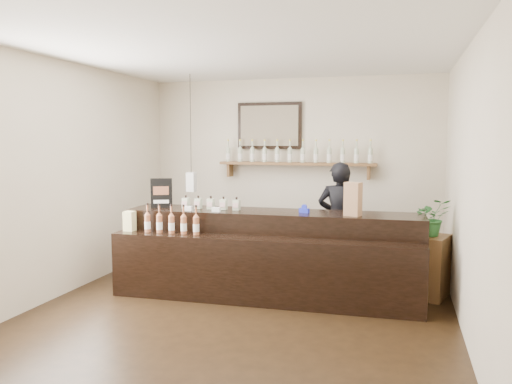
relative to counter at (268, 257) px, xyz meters
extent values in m
plane|color=black|center=(-0.14, -0.57, -0.47)|extent=(5.00, 5.00, 0.00)
plane|color=beige|center=(-0.14, 1.93, 0.93)|extent=(4.50, 0.00, 4.50)
plane|color=beige|center=(-0.14, -3.07, 0.93)|extent=(4.50, 0.00, 4.50)
plane|color=beige|center=(-2.39, -0.57, 0.93)|extent=(0.00, 5.00, 5.00)
plane|color=beige|center=(2.11, -0.57, 0.93)|extent=(0.00, 5.00, 5.00)
plane|color=white|center=(-0.14, -0.57, 2.33)|extent=(5.00, 5.00, 0.00)
cube|color=brown|center=(-0.04, 1.80, 1.03)|extent=(2.40, 0.25, 0.04)
cube|color=brown|center=(-1.12, 1.83, 0.91)|extent=(0.04, 0.20, 0.20)
cube|color=brown|center=(1.04, 1.83, 0.91)|extent=(0.04, 0.20, 0.20)
cube|color=black|center=(-0.49, 1.90, 1.61)|extent=(1.02, 0.04, 0.72)
cube|color=brown|center=(-0.49, 1.88, 1.61)|extent=(0.92, 0.01, 0.62)
cube|color=white|center=(-1.44, 1.03, 0.78)|extent=(0.12, 0.12, 0.28)
cylinder|color=black|center=(-1.44, 1.03, 1.63)|extent=(0.01, 0.01, 1.41)
cylinder|color=beige|center=(-1.14, 1.80, 1.15)|extent=(0.07, 0.07, 0.20)
cone|color=beige|center=(-1.14, 1.80, 1.28)|extent=(0.07, 0.07, 0.05)
cylinder|color=beige|center=(-1.14, 1.80, 1.34)|extent=(0.02, 0.02, 0.07)
cylinder|color=gold|center=(-1.14, 1.80, 1.39)|extent=(0.03, 0.03, 0.02)
cylinder|color=white|center=(-1.14, 1.80, 1.13)|extent=(0.07, 0.07, 0.09)
cylinder|color=beige|center=(-0.94, 1.80, 1.15)|extent=(0.07, 0.07, 0.20)
cone|color=beige|center=(-0.94, 1.80, 1.28)|extent=(0.07, 0.07, 0.05)
cylinder|color=beige|center=(-0.94, 1.80, 1.34)|extent=(0.02, 0.02, 0.07)
cylinder|color=gold|center=(-0.94, 1.80, 1.39)|extent=(0.03, 0.03, 0.02)
cylinder|color=white|center=(-0.94, 1.80, 1.13)|extent=(0.07, 0.07, 0.09)
cylinder|color=beige|center=(-0.74, 1.80, 1.15)|extent=(0.07, 0.07, 0.20)
cone|color=beige|center=(-0.74, 1.80, 1.28)|extent=(0.07, 0.07, 0.05)
cylinder|color=beige|center=(-0.74, 1.80, 1.34)|extent=(0.02, 0.02, 0.07)
cylinder|color=gold|center=(-0.74, 1.80, 1.39)|extent=(0.03, 0.03, 0.02)
cylinder|color=white|center=(-0.74, 1.80, 1.13)|extent=(0.07, 0.07, 0.09)
cylinder|color=beige|center=(-0.54, 1.80, 1.15)|extent=(0.07, 0.07, 0.20)
cone|color=beige|center=(-0.54, 1.80, 1.28)|extent=(0.07, 0.07, 0.05)
cylinder|color=beige|center=(-0.54, 1.80, 1.34)|extent=(0.02, 0.02, 0.07)
cylinder|color=gold|center=(-0.54, 1.80, 1.39)|extent=(0.03, 0.03, 0.02)
cylinder|color=white|center=(-0.54, 1.80, 1.13)|extent=(0.07, 0.07, 0.09)
cylinder|color=beige|center=(-0.34, 1.80, 1.15)|extent=(0.07, 0.07, 0.20)
cone|color=beige|center=(-0.34, 1.80, 1.28)|extent=(0.07, 0.07, 0.05)
cylinder|color=beige|center=(-0.34, 1.80, 1.34)|extent=(0.02, 0.02, 0.07)
cylinder|color=gold|center=(-0.34, 1.80, 1.39)|extent=(0.03, 0.03, 0.02)
cylinder|color=white|center=(-0.34, 1.80, 1.13)|extent=(0.07, 0.07, 0.09)
cylinder|color=beige|center=(-0.14, 1.80, 1.15)|extent=(0.07, 0.07, 0.20)
cone|color=beige|center=(-0.14, 1.80, 1.28)|extent=(0.07, 0.07, 0.05)
cylinder|color=beige|center=(-0.14, 1.80, 1.34)|extent=(0.02, 0.02, 0.07)
cylinder|color=gold|center=(-0.14, 1.80, 1.39)|extent=(0.03, 0.03, 0.02)
cylinder|color=white|center=(-0.14, 1.80, 1.13)|extent=(0.07, 0.07, 0.09)
cylinder|color=beige|center=(0.06, 1.80, 1.15)|extent=(0.07, 0.07, 0.20)
cone|color=beige|center=(0.06, 1.80, 1.28)|extent=(0.07, 0.07, 0.05)
cylinder|color=beige|center=(0.06, 1.80, 1.34)|extent=(0.02, 0.02, 0.07)
cylinder|color=gold|center=(0.06, 1.80, 1.39)|extent=(0.03, 0.03, 0.02)
cylinder|color=white|center=(0.06, 1.80, 1.13)|extent=(0.07, 0.07, 0.09)
cylinder|color=beige|center=(0.26, 1.80, 1.15)|extent=(0.07, 0.07, 0.20)
cone|color=beige|center=(0.26, 1.80, 1.28)|extent=(0.07, 0.07, 0.05)
cylinder|color=beige|center=(0.26, 1.80, 1.34)|extent=(0.02, 0.02, 0.07)
cylinder|color=gold|center=(0.26, 1.80, 1.39)|extent=(0.03, 0.03, 0.02)
cylinder|color=white|center=(0.26, 1.80, 1.13)|extent=(0.07, 0.07, 0.09)
cylinder|color=beige|center=(0.46, 1.80, 1.15)|extent=(0.07, 0.07, 0.20)
cone|color=beige|center=(0.46, 1.80, 1.28)|extent=(0.07, 0.07, 0.05)
cylinder|color=beige|center=(0.46, 1.80, 1.34)|extent=(0.02, 0.02, 0.07)
cylinder|color=gold|center=(0.46, 1.80, 1.39)|extent=(0.03, 0.03, 0.02)
cylinder|color=white|center=(0.46, 1.80, 1.13)|extent=(0.07, 0.07, 0.09)
cylinder|color=beige|center=(0.66, 1.80, 1.15)|extent=(0.07, 0.07, 0.20)
cone|color=beige|center=(0.66, 1.80, 1.28)|extent=(0.07, 0.07, 0.05)
cylinder|color=beige|center=(0.66, 1.80, 1.34)|extent=(0.02, 0.02, 0.07)
cylinder|color=gold|center=(0.66, 1.80, 1.39)|extent=(0.03, 0.03, 0.02)
cylinder|color=white|center=(0.66, 1.80, 1.13)|extent=(0.07, 0.07, 0.09)
cylinder|color=beige|center=(0.86, 1.80, 1.15)|extent=(0.07, 0.07, 0.20)
cone|color=beige|center=(0.86, 1.80, 1.28)|extent=(0.07, 0.07, 0.05)
cylinder|color=beige|center=(0.86, 1.80, 1.34)|extent=(0.02, 0.02, 0.07)
cylinder|color=gold|center=(0.86, 1.80, 1.39)|extent=(0.03, 0.03, 0.02)
cylinder|color=white|center=(0.86, 1.80, 1.13)|extent=(0.07, 0.07, 0.09)
cylinder|color=beige|center=(1.06, 1.80, 1.15)|extent=(0.07, 0.07, 0.20)
cone|color=beige|center=(1.06, 1.80, 1.28)|extent=(0.07, 0.07, 0.05)
cylinder|color=beige|center=(1.06, 1.80, 1.34)|extent=(0.02, 0.02, 0.07)
cylinder|color=gold|center=(1.06, 1.80, 1.39)|extent=(0.03, 0.03, 0.02)
cylinder|color=white|center=(1.06, 1.80, 1.13)|extent=(0.07, 0.07, 0.09)
cube|color=black|center=(0.01, 0.13, 0.03)|extent=(3.60, 0.76, 1.00)
cube|color=black|center=(0.01, -0.34, -0.09)|extent=(3.59, 0.45, 0.76)
cube|color=white|center=(-0.99, -0.10, 0.56)|extent=(0.10, 0.04, 0.05)
cube|color=white|center=(-0.63, -0.10, 0.56)|extent=(0.10, 0.04, 0.05)
cube|color=#D8D284|center=(-1.66, -0.34, 0.35)|extent=(0.12, 0.12, 0.12)
cube|color=#D8D284|center=(-1.66, -0.34, 0.47)|extent=(0.12, 0.12, 0.12)
cube|color=beige|center=(-1.10, 0.08, 0.60)|extent=(0.08, 0.08, 0.13)
cube|color=#D1A5A3|center=(-1.10, 0.03, 0.60)|extent=(0.07, 0.00, 0.06)
cylinder|color=black|center=(-1.10, 0.08, 0.68)|extent=(0.02, 0.02, 0.03)
cube|color=beige|center=(-0.93, 0.08, 0.60)|extent=(0.08, 0.08, 0.13)
cube|color=#D1A5A3|center=(-0.93, 0.03, 0.60)|extent=(0.07, 0.00, 0.06)
cylinder|color=black|center=(-0.93, 0.08, 0.68)|extent=(0.02, 0.02, 0.03)
cube|color=beige|center=(-0.76, 0.08, 0.60)|extent=(0.08, 0.08, 0.13)
cube|color=#D1A5A3|center=(-0.76, 0.03, 0.60)|extent=(0.07, 0.00, 0.06)
cylinder|color=black|center=(-0.76, 0.08, 0.68)|extent=(0.02, 0.02, 0.03)
cube|color=beige|center=(-0.59, 0.08, 0.60)|extent=(0.08, 0.08, 0.13)
cube|color=#D1A5A3|center=(-0.59, 0.03, 0.60)|extent=(0.07, 0.00, 0.06)
cylinder|color=black|center=(-0.59, 0.08, 0.68)|extent=(0.02, 0.02, 0.03)
cube|color=beige|center=(-0.43, 0.08, 0.60)|extent=(0.08, 0.08, 0.13)
cube|color=#D1A5A3|center=(-0.43, 0.03, 0.60)|extent=(0.07, 0.00, 0.06)
cylinder|color=black|center=(-0.43, 0.08, 0.68)|extent=(0.02, 0.02, 0.03)
cylinder|color=#A15936|center=(-1.42, -0.34, 0.39)|extent=(0.07, 0.07, 0.20)
cone|color=#A15936|center=(-1.42, -0.34, 0.52)|extent=(0.07, 0.07, 0.05)
cylinder|color=#A15936|center=(-1.42, -0.34, 0.58)|extent=(0.02, 0.02, 0.07)
cylinder|color=black|center=(-1.42, -0.34, 0.62)|extent=(0.03, 0.03, 0.02)
cylinder|color=white|center=(-1.42, -0.34, 0.37)|extent=(0.07, 0.07, 0.09)
cylinder|color=#A15936|center=(-1.26, -0.34, 0.39)|extent=(0.07, 0.07, 0.20)
cone|color=#A15936|center=(-1.26, -0.34, 0.52)|extent=(0.07, 0.07, 0.05)
cylinder|color=#A15936|center=(-1.26, -0.34, 0.58)|extent=(0.02, 0.02, 0.07)
cylinder|color=black|center=(-1.26, -0.34, 0.62)|extent=(0.03, 0.03, 0.02)
cylinder|color=white|center=(-1.26, -0.34, 0.37)|extent=(0.07, 0.07, 0.09)
cylinder|color=#A15936|center=(-1.10, -0.34, 0.39)|extent=(0.07, 0.07, 0.20)
cone|color=#A15936|center=(-1.10, -0.34, 0.52)|extent=(0.07, 0.07, 0.05)
cylinder|color=#A15936|center=(-1.10, -0.34, 0.58)|extent=(0.02, 0.02, 0.07)
cylinder|color=black|center=(-1.10, -0.34, 0.62)|extent=(0.03, 0.03, 0.02)
cylinder|color=white|center=(-1.10, -0.34, 0.37)|extent=(0.07, 0.07, 0.09)
cylinder|color=#A15936|center=(-0.94, -0.34, 0.39)|extent=(0.07, 0.07, 0.20)
cone|color=#A15936|center=(-0.94, -0.34, 0.52)|extent=(0.07, 0.07, 0.05)
cylinder|color=#A15936|center=(-0.94, -0.34, 0.58)|extent=(0.02, 0.02, 0.07)
cylinder|color=black|center=(-0.94, -0.34, 0.62)|extent=(0.03, 0.03, 0.02)
cylinder|color=white|center=(-0.94, -0.34, 0.37)|extent=(0.07, 0.07, 0.09)
cylinder|color=#A15936|center=(-0.78, -0.34, 0.39)|extent=(0.07, 0.07, 0.20)
cone|color=#A15936|center=(-0.78, -0.34, 0.52)|extent=(0.07, 0.07, 0.05)
cylinder|color=#A15936|center=(-0.78, -0.34, 0.58)|extent=(0.02, 0.02, 0.07)
cylinder|color=black|center=(-0.78, -0.34, 0.62)|extent=(0.03, 0.03, 0.02)
cylinder|color=white|center=(-0.78, -0.34, 0.37)|extent=(0.07, 0.07, 0.09)
cube|color=black|center=(-1.42, 0.04, 0.72)|extent=(0.25, 0.13, 0.38)
cube|color=brown|center=(-1.42, 0.03, 0.75)|extent=(0.18, 0.08, 0.11)
cube|color=white|center=(-1.42, 0.03, 0.61)|extent=(0.18, 0.08, 0.04)
cube|color=#A1734D|center=(0.98, 0.04, 0.72)|extent=(0.21, 0.18, 0.38)
cube|color=black|center=(0.98, -0.03, 0.67)|extent=(0.10, 0.04, 0.08)
cube|color=#1B26BF|center=(0.41, 0.11, 0.56)|extent=(0.13, 0.08, 0.06)
cylinder|color=#1B26BF|center=(0.41, 0.11, 0.60)|extent=(0.07, 0.04, 0.06)
cube|color=brown|center=(1.86, 0.47, -0.10)|extent=(0.51, 0.60, 0.74)
imported|color=#2A6B2E|center=(1.86, 0.47, 0.49)|extent=(0.49, 0.45, 0.44)
imported|color=black|center=(0.72, 0.98, 0.42)|extent=(0.65, 0.43, 1.78)
camera|label=1|loc=(1.49, -5.67, 1.39)|focal=35.00mm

